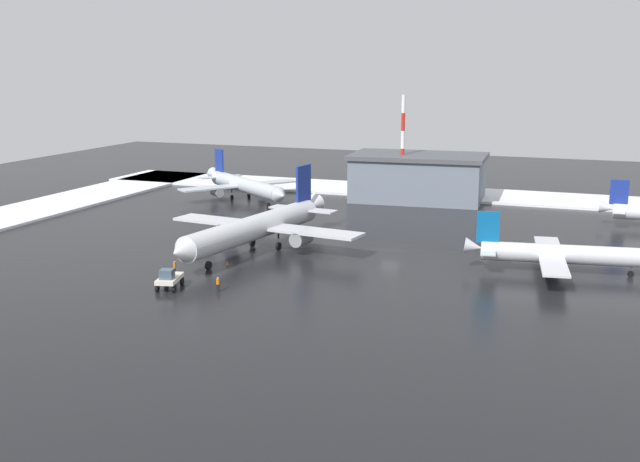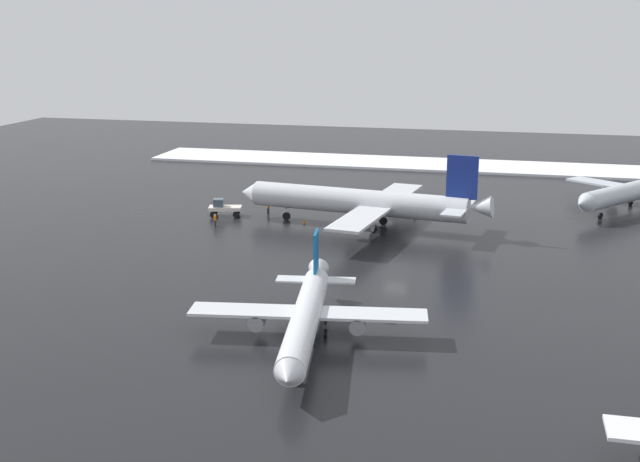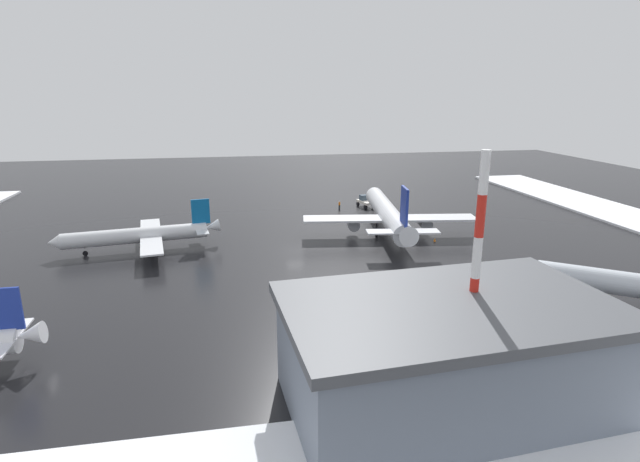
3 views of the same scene
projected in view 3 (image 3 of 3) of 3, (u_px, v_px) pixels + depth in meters
name	position (u px, v px, depth m)	size (l,w,h in m)	color
ground_plane	(295.00, 250.00, 77.76)	(240.00, 240.00, 0.00)	black
airplane_foreground_jet	(388.00, 214.00, 86.37)	(29.62, 35.53, 10.56)	silver
airplane_distant_tail	(141.00, 235.00, 77.12)	(25.26, 21.07, 7.51)	silver
pushback_tug	(365.00, 201.00, 106.75)	(3.24, 4.99, 2.50)	silver
ground_crew_beside_wing	(385.00, 208.00, 101.78)	(0.36, 0.36, 1.71)	black
ground_crew_by_nose_gear	(339.00, 205.00, 104.89)	(0.36, 0.36, 1.71)	black
antenna_mast	(475.00, 278.00, 38.87)	(0.70, 0.70, 19.84)	red
cargo_hangar	(447.00, 354.00, 38.31)	(26.02, 16.77, 8.80)	slate
traffic_cone_near_nose	(435.00, 240.00, 82.46)	(0.36, 0.36, 0.55)	orange
traffic_cone_mid_line	(375.00, 220.00, 95.20)	(0.36, 0.36, 0.55)	orange
traffic_cone_wingtip_side	(417.00, 233.00, 86.07)	(0.36, 0.36, 0.55)	orange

